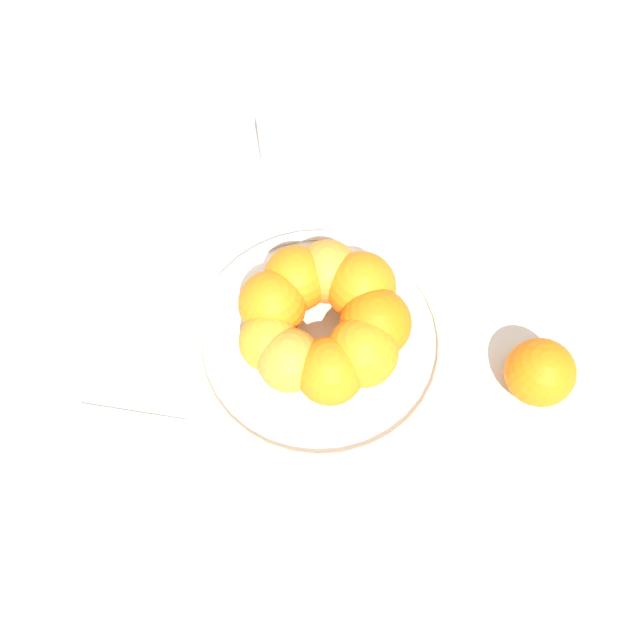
# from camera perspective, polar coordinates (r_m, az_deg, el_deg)

# --- Properties ---
(ground_plane) EXTENTS (4.00, 4.00, 0.00)m
(ground_plane) POSITION_cam_1_polar(r_m,az_deg,el_deg) (0.77, 0.00, -2.26)
(ground_plane) COLOR beige
(fruit_bowl) EXTENTS (0.31, 0.31, 0.03)m
(fruit_bowl) POSITION_cam_1_polar(r_m,az_deg,el_deg) (0.75, 0.00, -1.81)
(fruit_bowl) COLOR silver
(fruit_bowl) RESTS_ON ground_plane
(orange_pile) EXTENTS (0.20, 0.20, 0.08)m
(orange_pile) POSITION_cam_1_polar(r_m,az_deg,el_deg) (0.71, 0.45, 0.18)
(orange_pile) COLOR orange
(orange_pile) RESTS_ON fruit_bowl
(stray_orange) EXTENTS (0.08, 0.08, 0.08)m
(stray_orange) POSITION_cam_1_polar(r_m,az_deg,el_deg) (0.75, 19.45, -4.54)
(stray_orange) COLOR orange
(stray_orange) RESTS_ON ground_plane
(drinking_glass) EXTENTS (0.07, 0.07, 0.12)m
(drinking_glass) POSITION_cam_1_polar(r_m,az_deg,el_deg) (0.87, -3.34, 16.02)
(drinking_glass) COLOR white
(drinking_glass) RESTS_ON ground_plane
(napkin_folded) EXTENTS (0.17, 0.17, 0.01)m
(napkin_folded) POSITION_cam_1_polar(r_m,az_deg,el_deg) (0.75, -18.11, -12.56)
(napkin_folded) COLOR silver
(napkin_folded) RESTS_ON ground_plane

